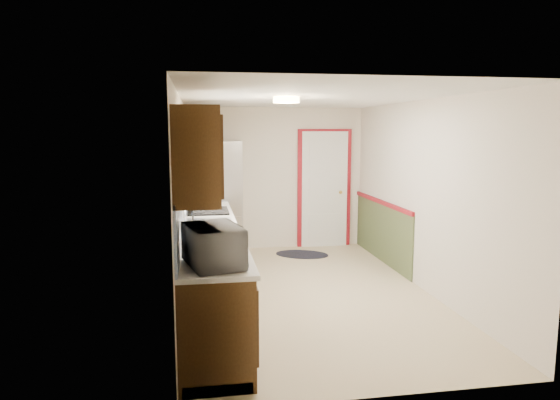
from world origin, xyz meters
name	(u,v)px	position (x,y,z in m)	size (l,w,h in m)	color
room_shell	(307,198)	(0.00, 0.00, 1.20)	(3.20, 5.20, 2.52)	#C2B088
kitchen_run	(206,238)	(-1.24, -0.29, 0.81)	(0.63, 4.00, 2.20)	#36200C
back_wall_trim	(336,198)	(0.99, 2.21, 0.89)	(1.12, 2.30, 2.08)	maroon
ceiling_fixture	(286,100)	(-0.30, -0.20, 2.36)	(0.30, 0.30, 0.06)	#FFD88C
microwave	(214,241)	(-1.20, -1.95, 1.14)	(0.59, 0.33, 0.40)	white
refrigerator	(217,199)	(-1.02, 2.05, 0.93)	(0.77, 0.77, 1.85)	#B7B7BC
rug	(302,254)	(0.34, 1.90, 0.01)	(0.86, 0.56, 0.01)	black
cooktop	(208,211)	(-1.19, 0.75, 0.95)	(0.54, 0.64, 0.02)	black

